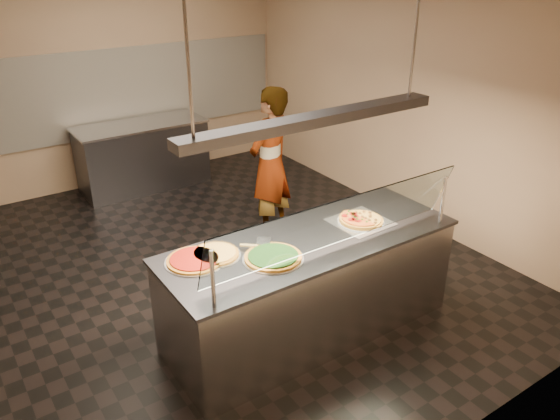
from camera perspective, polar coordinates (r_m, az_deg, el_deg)
ground at (r=6.05m, az=-5.72°, el=-5.57°), size 5.00×6.00×0.02m
wall_back at (r=8.14m, az=-16.78°, el=13.13°), size 5.00×0.02×3.00m
wall_front at (r=3.29m, az=19.38°, el=-5.24°), size 5.00×0.02×3.00m
wall_right at (r=6.92m, az=12.60°, el=11.53°), size 0.02×6.00×3.00m
tile_band at (r=8.15m, az=-16.53°, el=11.74°), size 4.90×0.02×1.20m
serving_counter at (r=4.80m, az=3.13°, el=-7.89°), size 2.58×0.94×0.93m
sneeze_guard at (r=4.18m, az=6.20°, el=-1.31°), size 2.34×0.18×0.54m
perforated_tray at (r=4.88m, az=8.39°, el=-1.16°), size 0.48×0.48×0.01m
half_pizza_pepperoni at (r=4.81m, az=7.58°, el=-1.14°), size 0.22×0.39×0.05m
half_pizza_sausage at (r=4.93m, az=9.22°, el=-0.67°), size 0.20×0.39×0.04m
pizza_spinach at (r=4.26m, az=-0.75°, el=-4.90°), size 0.48×0.48×0.03m
pizza_cheese at (r=4.34m, az=-6.83°, el=-4.53°), size 0.41×0.41×0.03m
pizza_tomato at (r=4.27m, az=-8.96°, el=-5.18°), size 0.46×0.46×0.03m
pizza_spatula at (r=4.43m, az=-2.68°, el=-3.48°), size 0.29×0.17×0.02m
prep_table at (r=8.02m, az=-14.12°, el=5.56°), size 1.79×0.74×0.93m
worker at (r=6.26m, az=-1.03°, el=4.85°), size 0.76×0.64×1.78m
heat_lamp_housing at (r=4.17m, az=3.62°, el=9.40°), size 2.30×0.18×0.08m
lamp_rod_left at (r=3.53m, az=-9.60°, el=15.25°), size 0.02×0.02×1.01m
lamp_rod_right at (r=4.72m, az=13.96°, el=17.42°), size 0.02×0.02×1.01m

